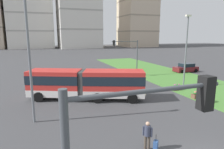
% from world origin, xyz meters
% --- Properties ---
extents(grass_median, '(10.00, 70.00, 0.08)m').
position_xyz_m(grass_median, '(11.69, 10.00, 0.04)').
color(grass_median, '#4C8438').
rests_on(grass_median, ground_plane).
extents(articulated_bus, '(11.80, 6.92, 3.00)m').
position_xyz_m(articulated_bus, '(-3.46, 13.13, 1.65)').
color(articulated_bus, red).
rests_on(articulated_bus, ground).
extents(car_white_van, '(4.48, 2.20, 1.58)m').
position_xyz_m(car_white_van, '(-6.04, 22.74, 0.75)').
color(car_white_van, silver).
rests_on(car_white_van, ground).
extents(car_maroon_sedan, '(4.44, 2.10, 1.58)m').
position_xyz_m(car_maroon_sedan, '(16.73, 22.00, 0.75)').
color(car_maroon_sedan, maroon).
rests_on(car_maroon_sedan, ground).
extents(pedestrian_crossing, '(0.44, 0.44, 1.74)m').
position_xyz_m(pedestrian_crossing, '(-2.37, 2.70, 1.00)').
color(pedestrian_crossing, '#4C4238').
rests_on(pedestrian_crossing, ground).
extents(rolling_suitcase, '(0.42, 0.42, 0.97)m').
position_xyz_m(rolling_suitcase, '(-1.92, 2.50, 0.31)').
color(rolling_suitcase, '#335693').
rests_on(rolling_suitcase, ground).
extents(flower_planter_2, '(1.10, 0.56, 0.74)m').
position_xyz_m(flower_planter_2, '(7.29, 7.74, 0.43)').
color(flower_planter_2, brown).
rests_on(flower_planter_2, grass_median).
extents(flower_planter_3, '(1.10, 0.56, 0.74)m').
position_xyz_m(flower_planter_3, '(7.29, 9.17, 0.43)').
color(flower_planter_3, brown).
rests_on(flower_planter_3, grass_median).
extents(flower_planter_4, '(1.10, 0.56, 0.74)m').
position_xyz_m(flower_planter_4, '(7.29, 12.49, 0.43)').
color(flower_planter_4, brown).
rests_on(flower_planter_4, grass_median).
extents(traffic_light_far_right, '(4.37, 0.28, 5.76)m').
position_xyz_m(traffic_light_far_right, '(5.41, 22.00, 4.01)').
color(traffic_light_far_right, '#474C51').
rests_on(traffic_light_far_right, ground).
extents(streetlight_left, '(0.70, 0.28, 9.31)m').
position_xyz_m(streetlight_left, '(-8.50, 8.96, 5.10)').
color(streetlight_left, slate).
rests_on(streetlight_left, ground).
extents(streetlight_median, '(0.70, 0.28, 8.90)m').
position_xyz_m(streetlight_median, '(9.19, 13.53, 4.89)').
color(streetlight_median, slate).
rests_on(streetlight_median, ground).
extents(apartment_tower_westcentre, '(21.30, 19.75, 41.26)m').
position_xyz_m(apartment_tower_westcentre, '(-10.69, 106.40, 20.65)').
color(apartment_tower_westcentre, silver).
rests_on(apartment_tower_westcentre, ground).
extents(apartment_tower_centre, '(20.53, 20.03, 45.02)m').
position_xyz_m(apartment_tower_centre, '(12.43, 98.82, 22.53)').
color(apartment_tower_centre, silver).
rests_on(apartment_tower_centre, ground).
extents(apartment_tower_eastcentre, '(17.90, 17.99, 42.03)m').
position_xyz_m(apartment_tower_eastcentre, '(46.89, 99.07, 21.04)').
color(apartment_tower_eastcentre, '#C6B299').
rests_on(apartment_tower_eastcentre, ground).
extents(apartment_tower_east, '(15.78, 16.08, 54.19)m').
position_xyz_m(apartment_tower_east, '(50.52, 114.25, 27.12)').
color(apartment_tower_east, beige).
rests_on(apartment_tower_east, ground).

